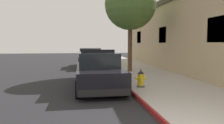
{
  "coord_description": "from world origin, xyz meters",
  "views": [
    {
      "loc": [
        -2.01,
        -3.4,
        1.96
      ],
      "look_at": [
        -0.36,
        7.42,
        1.0
      ],
      "focal_mm": 34.35,
      "sensor_mm": 36.0,
      "label": 1
    }
  ],
  "objects_px": {
    "police_cruiser": "(98,71)",
    "street_tree": "(130,4)",
    "fire_hydrant": "(141,79)",
    "parked_car_silver_ahead": "(90,58)"
  },
  "relations": [
    {
      "from": "police_cruiser",
      "to": "street_tree",
      "type": "bearing_deg",
      "value": 59.58
    },
    {
      "from": "fire_hydrant",
      "to": "street_tree",
      "type": "relative_size",
      "value": 0.13
    },
    {
      "from": "police_cruiser",
      "to": "fire_hydrant",
      "type": "relative_size",
      "value": 6.37
    },
    {
      "from": "parked_car_silver_ahead",
      "to": "fire_hydrant",
      "type": "height_order",
      "value": "parked_car_silver_ahead"
    },
    {
      "from": "parked_car_silver_ahead",
      "to": "fire_hydrant",
      "type": "relative_size",
      "value": 6.37
    },
    {
      "from": "street_tree",
      "to": "parked_car_silver_ahead",
      "type": "bearing_deg",
      "value": 118.64
    },
    {
      "from": "parked_car_silver_ahead",
      "to": "street_tree",
      "type": "xyz_separation_m",
      "value": [
        2.38,
        -4.35,
        3.68
      ]
    },
    {
      "from": "parked_car_silver_ahead",
      "to": "street_tree",
      "type": "distance_m",
      "value": 6.17
    },
    {
      "from": "parked_car_silver_ahead",
      "to": "fire_hydrant",
      "type": "distance_m",
      "value": 9.52
    },
    {
      "from": "parked_car_silver_ahead",
      "to": "street_tree",
      "type": "relative_size",
      "value": 0.82
    }
  ]
}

